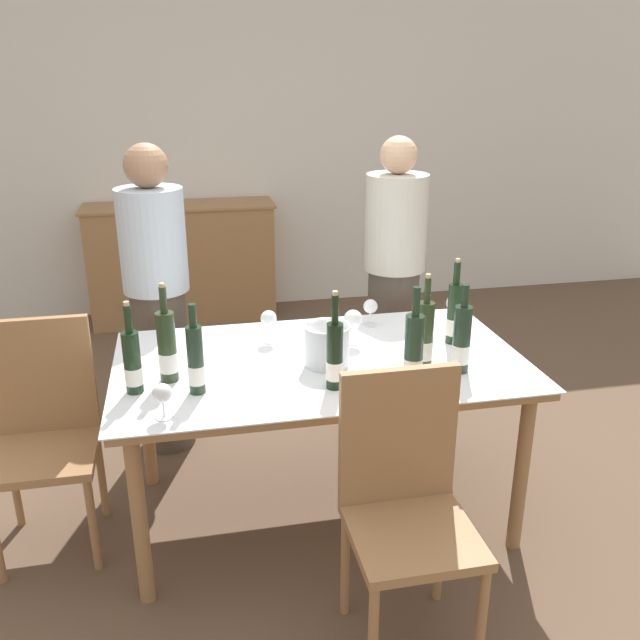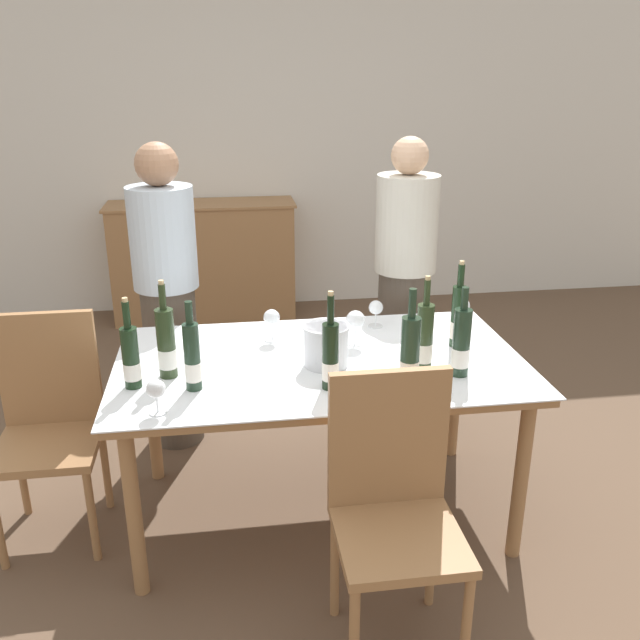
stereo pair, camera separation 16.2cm
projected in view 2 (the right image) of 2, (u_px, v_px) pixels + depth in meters
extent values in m
plane|color=brown|center=(320.00, 511.00, 3.16)|extent=(12.00, 12.00, 0.00)
cube|color=silver|center=(266.00, 139.00, 5.51)|extent=(8.00, 0.10, 2.80)
cube|color=#996B42|center=(204.00, 262.00, 5.50)|extent=(1.44, 0.44, 0.92)
cube|color=#996B42|center=(201.00, 204.00, 5.33)|extent=(1.48, 0.46, 0.02)
cylinder|color=#996B42|center=(134.00, 513.00, 2.55)|extent=(0.06, 0.06, 0.73)
cylinder|color=#996B42|center=(521.00, 480.00, 2.76)|extent=(0.06, 0.06, 0.73)
cylinder|color=#996B42|center=(152.00, 412.00, 3.30)|extent=(0.06, 0.06, 0.73)
cylinder|color=#996B42|center=(455.00, 392.00, 3.51)|extent=(0.06, 0.06, 0.73)
cube|color=#996B42|center=(320.00, 365.00, 2.89)|extent=(1.70, 0.97, 0.04)
cube|color=white|center=(320.00, 360.00, 2.89)|extent=(1.73, 1.00, 0.01)
cylinder|color=silver|center=(326.00, 345.00, 2.80)|extent=(0.19, 0.19, 0.18)
cylinder|color=silver|center=(326.00, 327.00, 2.78)|extent=(0.20, 0.20, 0.01)
cylinder|color=black|center=(331.00, 356.00, 2.59)|extent=(0.06, 0.06, 0.26)
cylinder|color=white|center=(331.00, 370.00, 2.61)|extent=(0.07, 0.07, 0.07)
cylinder|color=black|center=(331.00, 310.00, 2.52)|extent=(0.03, 0.03, 0.11)
cylinder|color=tan|center=(331.00, 293.00, 2.50)|extent=(0.02, 0.02, 0.02)
cylinder|color=black|center=(131.00, 358.00, 2.60)|extent=(0.07, 0.07, 0.24)
cylinder|color=white|center=(132.00, 371.00, 2.62)|extent=(0.07, 0.07, 0.07)
cylinder|color=black|center=(126.00, 315.00, 2.54)|extent=(0.03, 0.03, 0.11)
cylinder|color=tan|center=(125.00, 300.00, 2.51)|extent=(0.02, 0.02, 0.02)
cylinder|color=#28381E|center=(424.00, 338.00, 2.74)|extent=(0.07, 0.07, 0.28)
cylinder|color=silver|center=(424.00, 352.00, 2.76)|extent=(0.07, 0.07, 0.08)
cylinder|color=#28381E|center=(427.00, 292.00, 2.67)|extent=(0.03, 0.03, 0.10)
cylinder|color=tan|center=(428.00, 278.00, 2.65)|extent=(0.02, 0.02, 0.02)
cylinder|color=#1E3323|center=(410.00, 355.00, 2.56)|extent=(0.07, 0.07, 0.30)
cylinder|color=silver|center=(409.00, 370.00, 2.58)|extent=(0.08, 0.08, 0.08)
cylinder|color=#1E3323|center=(412.00, 303.00, 2.49)|extent=(0.03, 0.03, 0.11)
cylinder|color=#1E3323|center=(461.00, 343.00, 2.70)|extent=(0.07, 0.07, 0.28)
cylinder|color=white|center=(460.00, 357.00, 2.72)|extent=(0.07, 0.07, 0.08)
cylinder|color=#1E3323|center=(465.00, 299.00, 2.63)|extent=(0.03, 0.03, 0.09)
cylinder|color=black|center=(458.00, 317.00, 2.98)|extent=(0.06, 0.06, 0.28)
cylinder|color=silver|center=(457.00, 329.00, 3.00)|extent=(0.06, 0.06, 0.08)
cylinder|color=black|center=(461.00, 276.00, 2.92)|extent=(0.03, 0.03, 0.10)
cylinder|color=tan|center=(462.00, 263.00, 2.90)|extent=(0.02, 0.02, 0.02)
cylinder|color=#1E3323|center=(192.00, 357.00, 2.58)|extent=(0.06, 0.06, 0.27)
cylinder|color=white|center=(193.00, 371.00, 2.60)|extent=(0.06, 0.06, 0.08)
cylinder|color=#1E3323|center=(189.00, 313.00, 2.51)|extent=(0.03, 0.03, 0.09)
cylinder|color=#28381E|center=(166.00, 343.00, 2.68)|extent=(0.07, 0.07, 0.28)
cylinder|color=white|center=(168.00, 358.00, 2.70)|extent=(0.07, 0.07, 0.08)
cylinder|color=#28381E|center=(162.00, 297.00, 2.61)|extent=(0.03, 0.03, 0.10)
cylinder|color=tan|center=(161.00, 282.00, 2.59)|extent=(0.02, 0.02, 0.02)
cylinder|color=white|center=(272.00, 340.00, 3.09)|extent=(0.07, 0.07, 0.00)
cylinder|color=white|center=(272.00, 331.00, 3.07)|extent=(0.01, 0.01, 0.08)
sphere|color=white|center=(272.00, 317.00, 3.05)|extent=(0.07, 0.07, 0.07)
cylinder|color=white|center=(375.00, 326.00, 3.26)|extent=(0.07, 0.07, 0.00)
cylinder|color=white|center=(376.00, 319.00, 3.24)|extent=(0.01, 0.01, 0.07)
sphere|color=white|center=(376.00, 307.00, 3.22)|extent=(0.07, 0.07, 0.07)
cylinder|color=white|center=(355.00, 344.00, 3.04)|extent=(0.06, 0.06, 0.00)
cylinder|color=white|center=(355.00, 335.00, 3.02)|extent=(0.01, 0.01, 0.08)
sphere|color=white|center=(356.00, 320.00, 3.00)|extent=(0.09, 0.09, 0.09)
cylinder|color=white|center=(460.00, 326.00, 3.25)|extent=(0.07, 0.07, 0.00)
cylinder|color=white|center=(460.00, 319.00, 3.24)|extent=(0.01, 0.01, 0.07)
sphere|color=white|center=(461.00, 306.00, 3.22)|extent=(0.08, 0.08, 0.08)
cylinder|color=white|center=(158.00, 412.00, 2.44)|extent=(0.06, 0.06, 0.00)
cylinder|color=white|center=(157.00, 403.00, 2.42)|extent=(0.01, 0.01, 0.07)
sphere|color=white|center=(156.00, 389.00, 2.40)|extent=(0.07, 0.07, 0.07)
cylinder|color=#996B42|center=(466.00, 631.00, 2.20)|extent=(0.03, 0.03, 0.45)
cylinder|color=#996B42|center=(335.00, 565.00, 2.49)|extent=(0.03, 0.03, 0.45)
cylinder|color=#996B42|center=(432.00, 555.00, 2.54)|extent=(0.03, 0.03, 0.45)
cube|color=#996B42|center=(399.00, 538.00, 2.26)|extent=(0.42, 0.42, 0.04)
cube|color=#996B42|center=(388.00, 437.00, 2.34)|extent=(0.42, 0.04, 0.51)
cylinder|color=#996B42|center=(92.00, 516.00, 2.78)|extent=(0.03, 0.03, 0.43)
cylinder|color=#996B42|center=(22.00, 473.00, 3.07)|extent=(0.03, 0.03, 0.43)
cylinder|color=#996B42|center=(106.00, 467.00, 3.12)|extent=(0.03, 0.03, 0.43)
cube|color=#996B42|center=(47.00, 447.00, 2.84)|extent=(0.42, 0.42, 0.04)
cube|color=#996B42|center=(49.00, 368.00, 2.92)|extent=(0.42, 0.04, 0.51)
cylinder|color=#51473D|center=(173.00, 365.00, 3.64)|extent=(0.28, 0.28, 0.88)
cylinder|color=silver|center=(163.00, 238.00, 3.39)|extent=(0.33, 0.33, 0.52)
sphere|color=#A37556|center=(157.00, 164.00, 3.27)|extent=(0.21, 0.21, 0.21)
cylinder|color=#51473D|center=(401.00, 348.00, 3.82)|extent=(0.28, 0.28, 0.91)
cylinder|color=beige|center=(407.00, 224.00, 3.58)|extent=(0.33, 0.33, 0.51)
sphere|color=#DBAD89|center=(410.00, 155.00, 3.45)|extent=(0.19, 0.19, 0.19)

